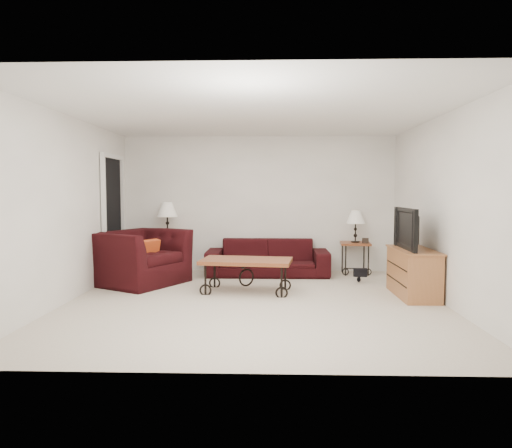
{
  "coord_description": "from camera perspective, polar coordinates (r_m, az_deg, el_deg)",
  "views": [
    {
      "loc": [
        0.22,
        -6.21,
        1.48
      ],
      "look_at": [
        0.0,
        0.7,
        1.0
      ],
      "focal_mm": 32.89,
      "sensor_mm": 36.0,
      "label": 1
    }
  ],
  "objects": [
    {
      "name": "side_table_right",
      "position": [
        8.63,
        11.95,
        -4.07
      ],
      "size": [
        0.57,
        0.57,
        0.57
      ],
      "primitive_type": "cube",
      "rotation": [
        0.0,
        0.0,
        -0.09
      ],
      "color": "brown",
      "rests_on": "ground"
    },
    {
      "name": "wall_left",
      "position": [
        6.79,
        -21.82,
        1.74
      ],
      "size": [
        0.02,
        5.0,
        2.5
      ],
      "primitive_type": "cube",
      "color": "white",
      "rests_on": "ground"
    },
    {
      "name": "side_table_left",
      "position": [
        8.7,
        -10.67,
        -3.75
      ],
      "size": [
        0.66,
        0.66,
        0.64
      ],
      "primitive_type": "cube",
      "rotation": [
        0.0,
        0.0,
        0.14
      ],
      "color": "brown",
      "rests_on": "ground"
    },
    {
      "name": "lamp_right",
      "position": [
        8.57,
        12.0,
        -0.3
      ],
      "size": [
        0.35,
        0.35,
        0.57
      ],
      "primitive_type": null,
      "rotation": [
        0.0,
        0.0,
        -0.09
      ],
      "color": "black",
      "rests_on": "side_table_right"
    },
    {
      "name": "television",
      "position": [
        6.93,
        18.52,
        -0.53
      ],
      "size": [
        0.13,
        1.0,
        0.58
      ],
      "primitive_type": "imported",
      "rotation": [
        0.0,
        0.0,
        -1.57
      ],
      "color": "black",
      "rests_on": "tv_stand"
    },
    {
      "name": "backpack",
      "position": [
        7.88,
        12.41,
        -5.36
      ],
      "size": [
        0.39,
        0.34,
        0.43
      ],
      "primitive_type": "ellipsoid",
      "rotation": [
        0.0,
        0.0,
        -0.29
      ],
      "color": "black",
      "rests_on": "ground"
    },
    {
      "name": "doorway",
      "position": [
        8.32,
        -17.04,
        0.63
      ],
      "size": [
        0.08,
        0.94,
        2.04
      ],
      "primitive_type": "cube",
      "color": "black",
      "rests_on": "ground"
    },
    {
      "name": "tv_stand",
      "position": [
        7.01,
        18.56,
        -5.64
      ],
      "size": [
        0.47,
        1.12,
        0.67
      ],
      "primitive_type": "cube",
      "color": "#A0633B",
      "rests_on": "ground"
    },
    {
      "name": "wall_front",
      "position": [
        3.73,
        -1.57,
        0.4
      ],
      "size": [
        5.0,
        0.02,
        2.5
      ],
      "primitive_type": "cube",
      "color": "white",
      "rests_on": "ground"
    },
    {
      "name": "wall_right",
      "position": [
        6.62,
        21.97,
        1.69
      ],
      "size": [
        0.02,
        5.0,
        2.5
      ],
      "primitive_type": "cube",
      "color": "white",
      "rests_on": "ground"
    },
    {
      "name": "coffee_table",
      "position": [
        6.93,
        -1.18,
        -6.3
      ],
      "size": [
        1.38,
        0.87,
        0.49
      ],
      "primitive_type": "cube",
      "rotation": [
        0.0,
        0.0,
        -0.13
      ],
      "color": "brown",
      "rests_on": "ground"
    },
    {
      "name": "lamp_left",
      "position": [
        8.64,
        -10.73,
        0.47
      ],
      "size": [
        0.41,
        0.41,
        0.64
      ],
      "primitive_type": null,
      "rotation": [
        0.0,
        0.0,
        0.14
      ],
      "color": "black",
      "rests_on": "side_table_left"
    },
    {
      "name": "photo_frame_left",
      "position": [
        8.54,
        -11.9,
        -1.38
      ],
      "size": [
        0.13,
        0.06,
        0.11
      ],
      "primitive_type": "cube",
      "rotation": [
        0.0,
        0.0,
        0.32
      ],
      "color": "black",
      "rests_on": "side_table_left"
    },
    {
      "name": "throw_pillow",
      "position": [
        7.65,
        -12.94,
        -3.34
      ],
      "size": [
        0.28,
        0.39,
        0.39
      ],
      "primitive_type": "cube",
      "rotation": [
        0.0,
        0.0,
        1.06
      ],
      "color": "#BD3A18",
      "rests_on": "armchair"
    },
    {
      "name": "photo_frame_right",
      "position": [
        8.47,
        13.16,
        -1.98
      ],
      "size": [
        0.11,
        0.05,
        0.09
      ],
      "primitive_type": "cube",
      "rotation": [
        0.0,
        0.0,
        -0.3
      ],
      "color": "black",
      "rests_on": "side_table_right"
    },
    {
      "name": "ceiling",
      "position": [
        6.3,
        -0.21,
        13.28
      ],
      "size": [
        5.0,
        5.0,
        0.0
      ],
      "primitive_type": "plane",
      "color": "white",
      "rests_on": "wall_back"
    },
    {
      "name": "sofa",
      "position": [
        8.32,
        1.41,
        -4.09
      ],
      "size": [
        2.15,
        0.84,
        0.63
      ],
      "primitive_type": "imported",
      "color": "black",
      "rests_on": "ground"
    },
    {
      "name": "armchair",
      "position": [
        7.75,
        -13.91,
        -3.96
      ],
      "size": [
        1.64,
        1.71,
        0.85
      ],
      "primitive_type": "imported",
      "rotation": [
        0.0,
        0.0,
        1.06
      ],
      "color": "black",
      "rests_on": "ground"
    },
    {
      "name": "ground",
      "position": [
        6.39,
        -0.2,
        -9.42
      ],
      "size": [
        5.0,
        5.0,
        0.0
      ],
      "primitive_type": "plane",
      "color": "beige",
      "rests_on": "ground"
    },
    {
      "name": "wall_back",
      "position": [
        8.72,
        0.38,
        2.46
      ],
      "size": [
        5.0,
        0.02,
        2.5
      ],
      "primitive_type": "cube",
      "color": "white",
      "rests_on": "ground"
    }
  ]
}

